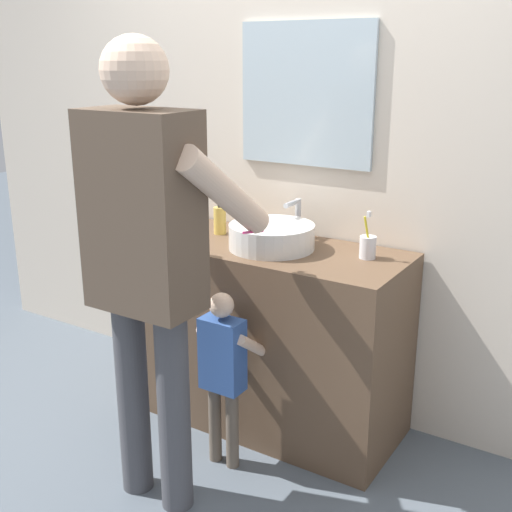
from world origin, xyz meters
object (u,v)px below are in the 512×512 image
at_px(child_toddler, 224,364).
at_px(adult_parent, 147,241).
at_px(soap_bottle, 220,220).
at_px(toothbrush_cup, 368,247).

distance_m(child_toddler, adult_parent, 0.68).
relative_size(soap_bottle, child_toddler, 0.21).
bearing_deg(adult_parent, child_toddler, 71.22).
height_order(toothbrush_cup, soap_bottle, toothbrush_cup).
xyz_separation_m(toothbrush_cup, soap_bottle, (-0.75, -0.01, 0.02)).
distance_m(toothbrush_cup, child_toddler, 0.78).
distance_m(soap_bottle, child_toddler, 0.74).
bearing_deg(child_toddler, adult_parent, -108.78).
relative_size(toothbrush_cup, child_toddler, 0.26).
height_order(soap_bottle, child_toddler, soap_bottle).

